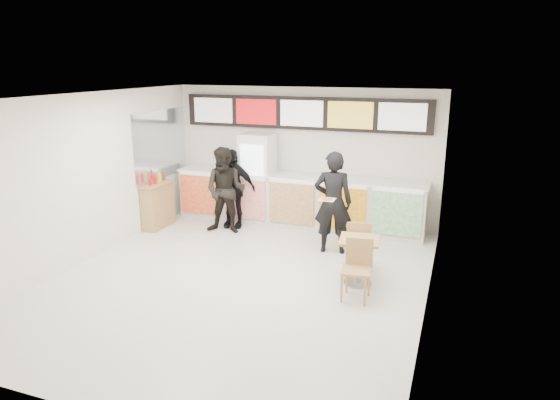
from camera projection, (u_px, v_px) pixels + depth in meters
The scene contains 15 objects.
floor at pixel (239, 280), 8.31m from camera, with size 7.00×7.00×0.00m, color beige.
ceiling at pixel (234, 97), 7.51m from camera, with size 7.00×7.00×0.00m, color white.
wall_back at pixel (303, 156), 11.08m from camera, with size 6.00×6.00×0.00m, color silver.
wall_left at pixel (84, 179), 8.90m from camera, with size 7.00×7.00×0.00m, color silver.
wall_right at pixel (433, 212), 6.92m from camera, with size 7.00×7.00×0.00m, color silver.
service_counter at pixel (297, 201), 10.96m from camera, with size 5.56×0.77×1.14m.
menu_board at pixel (302, 113), 10.75m from camera, with size 5.50×0.14×0.70m.
drinks_fridge at pixel (258, 178), 11.17m from camera, with size 0.70×0.67×2.00m.
mirror_panel at pixel (160, 144), 11.05m from camera, with size 0.01×2.00×1.50m, color #B2B7BF.
customer_main at pixel (333, 202), 9.32m from camera, with size 0.71×0.47×1.95m, color black.
customer_left at pixel (226, 191), 10.43m from camera, with size 0.89×0.69×1.83m, color black.
customer_mid at pixel (232, 188), 10.82m from camera, with size 1.01×0.42×1.73m, color black.
pizza_slice at pixel (327, 199), 8.86m from camera, with size 0.36×0.36×0.02m.
cafe_table at pixel (359, 253), 8.04m from camera, with size 0.70×1.62×0.92m.
condiment_ledge at pixel (158, 205), 10.88m from camera, with size 0.36×0.88×1.18m.
Camera 1 is at (3.28, -6.95, 3.49)m, focal length 32.00 mm.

